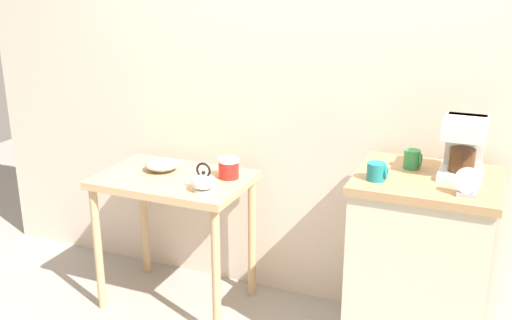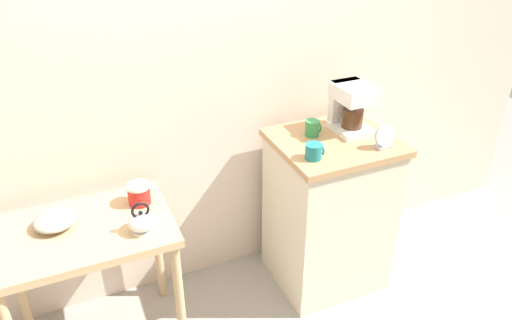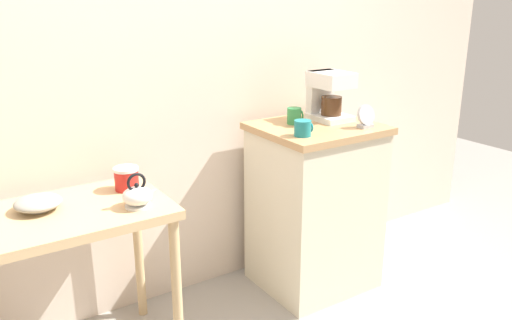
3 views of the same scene
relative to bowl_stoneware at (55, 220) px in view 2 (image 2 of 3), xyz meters
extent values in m
plane|color=gray|center=(0.76, -0.10, -0.78)|extent=(8.00, 8.00, 0.00)
cube|color=beige|center=(0.86, 0.32, 0.62)|extent=(4.40, 0.10, 2.80)
cube|color=tan|center=(0.10, -0.06, -0.05)|extent=(0.79, 0.53, 0.04)
cylinder|color=tan|center=(0.46, -0.28, -0.42)|extent=(0.04, 0.04, 0.70)
cylinder|color=tan|center=(-0.25, 0.16, -0.42)|extent=(0.04, 0.04, 0.70)
cylinder|color=tan|center=(0.46, 0.16, -0.42)|extent=(0.04, 0.04, 0.70)
cube|color=beige|center=(1.40, -0.06, -0.33)|extent=(0.59, 0.52, 0.89)
cube|color=tan|center=(1.40, -0.06, 0.13)|extent=(0.62, 0.55, 0.04)
cylinder|color=#9E998C|center=(0.00, 0.00, -0.03)|extent=(0.08, 0.08, 0.01)
ellipsoid|color=#9E998C|center=(0.00, 0.00, 0.00)|extent=(0.19, 0.19, 0.05)
cylinder|color=white|center=(0.35, -0.18, -0.03)|extent=(0.11, 0.11, 0.01)
ellipsoid|color=white|center=(0.35, -0.18, 0.01)|extent=(0.12, 0.12, 0.07)
cone|color=white|center=(0.41, -0.18, 0.02)|extent=(0.06, 0.03, 0.04)
sphere|color=black|center=(0.35, -0.18, 0.06)|extent=(0.02, 0.02, 0.02)
torus|color=black|center=(0.35, -0.18, 0.07)|extent=(0.08, 0.01, 0.08)
cylinder|color=red|center=(0.38, 0.03, 0.01)|extent=(0.11, 0.11, 0.09)
cylinder|color=white|center=(0.38, 0.03, 0.06)|extent=(0.11, 0.11, 0.01)
cube|color=white|center=(1.52, -0.01, 0.16)|extent=(0.18, 0.22, 0.03)
cube|color=white|center=(1.52, 0.07, 0.28)|extent=(0.16, 0.05, 0.26)
cube|color=white|center=(1.52, -0.01, 0.37)|extent=(0.18, 0.22, 0.08)
cylinder|color=#4C2D19|center=(1.52, -0.02, 0.23)|extent=(0.11, 0.11, 0.10)
cylinder|color=#338C4C|center=(1.31, 0.02, 0.19)|extent=(0.07, 0.07, 0.09)
torus|color=#338C4C|center=(1.35, 0.02, 0.19)|extent=(0.01, 0.06, 0.06)
cylinder|color=teal|center=(1.19, -0.19, 0.19)|extent=(0.08, 0.08, 0.08)
torus|color=teal|center=(1.24, -0.19, 0.19)|extent=(0.01, 0.05, 0.05)
cube|color=#B2B5BA|center=(1.57, -0.24, 0.16)|extent=(0.07, 0.05, 0.02)
cylinder|color=#B2B5BA|center=(1.57, -0.24, 0.21)|extent=(0.11, 0.05, 0.11)
cylinder|color=black|center=(1.57, -0.24, 0.21)|extent=(0.09, 0.04, 0.09)
camera|label=1|loc=(1.65, -2.60, 1.02)|focal=41.70mm
camera|label=2|loc=(0.13, -1.94, 1.29)|focal=33.87mm
camera|label=3|loc=(-0.34, -2.13, 0.81)|focal=36.95mm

